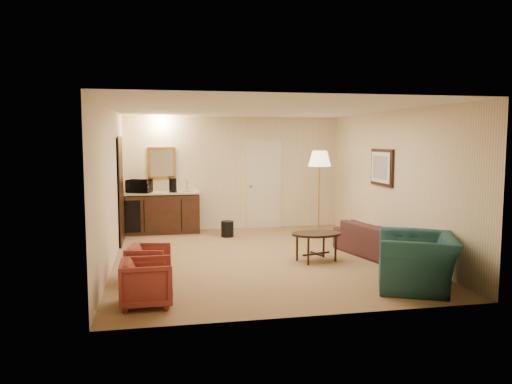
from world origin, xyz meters
The scene contains 12 objects.
ground centered at (0.00, 0.00, 0.00)m, with size 6.00×6.00×0.00m, color #956F4C.
room_walls centered at (-0.10, 0.77, 1.72)m, with size 5.02×6.01×2.61m.
wetbar_cabinet centered at (-1.65, 2.72, 0.46)m, with size 1.64×0.58×0.92m, color #3B1C12.
sofa centered at (2.15, -0.42, 0.40)m, with size 2.03×0.59×0.79m, color black.
teal_armchair centered at (1.80, -2.20, 0.51)m, with size 1.17×0.76×1.02m, color #1C4246.
rose_chair_near centered at (-1.90, -1.10, 0.29)m, with size 0.57×0.53×0.59m, color brown.
rose_chair_far centered at (-1.90, -2.24, 0.32)m, with size 0.63×0.59×0.65m, color brown.
coffee_table centered at (0.90, -0.44, 0.25)m, with size 0.86×0.58×0.50m, color black.
floor_lamp centered at (1.70, 1.85, 0.92)m, with size 0.49×0.49×1.85m, color #B6963C.
waste_bin centered at (-0.30, 2.00, 0.17)m, with size 0.27×0.27×0.34m, color black.
microwave centered at (-2.15, 2.67, 1.09)m, with size 0.51×0.28×0.35m, color black.
coffee_maker centered at (-1.42, 2.60, 1.08)m, with size 0.17×0.17×0.32m, color black.
Camera 1 is at (-1.73, -8.47, 2.08)m, focal length 35.00 mm.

